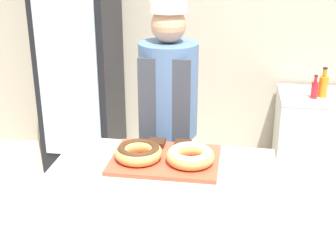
{
  "coord_description": "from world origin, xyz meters",
  "views": [
    {
      "loc": [
        0.39,
        -2.38,
        2.09
      ],
      "look_at": [
        0.0,
        0.1,
        1.09
      ],
      "focal_mm": 50.0,
      "sensor_mm": 36.0,
      "label": 1
    }
  ],
  "objects_px": {
    "donut_chocolate_glaze": "(138,152)",
    "bottle_orange_b": "(323,86)",
    "brownie_back_right": "(183,145)",
    "chest_freezer": "(325,137)",
    "baker_person": "(168,123)",
    "beverage_fridge": "(81,69)",
    "donut_light_glaze": "(190,155)",
    "bottle_red": "(315,89)",
    "serving_tray": "(165,160)",
    "brownie_back_left": "(157,143)"
  },
  "relations": [
    {
      "from": "brownie_back_left",
      "to": "brownie_back_right",
      "type": "relative_size",
      "value": 1.0
    },
    {
      "from": "beverage_fridge",
      "to": "chest_freezer",
      "type": "xyz_separation_m",
      "value": [
        2.28,
        0.01,
        -0.54
      ]
    },
    {
      "from": "beverage_fridge",
      "to": "chest_freezer",
      "type": "relative_size",
      "value": 2.15
    },
    {
      "from": "donut_light_glaze",
      "to": "baker_person",
      "type": "height_order",
      "value": "baker_person"
    },
    {
      "from": "donut_chocolate_glaze",
      "to": "baker_person",
      "type": "xyz_separation_m",
      "value": [
        0.07,
        0.62,
        -0.06
      ]
    },
    {
      "from": "beverage_fridge",
      "to": "chest_freezer",
      "type": "height_order",
      "value": "beverage_fridge"
    },
    {
      "from": "donut_light_glaze",
      "to": "bottle_orange_b",
      "type": "height_order",
      "value": "bottle_orange_b"
    },
    {
      "from": "serving_tray",
      "to": "bottle_red",
      "type": "bearing_deg",
      "value": 57.64
    },
    {
      "from": "donut_light_glaze",
      "to": "bottle_orange_b",
      "type": "bearing_deg",
      "value": 60.7
    },
    {
      "from": "beverage_fridge",
      "to": "bottle_orange_b",
      "type": "bearing_deg",
      "value": -0.86
    },
    {
      "from": "baker_person",
      "to": "chest_freezer",
      "type": "bearing_deg",
      "value": 41.98
    },
    {
      "from": "donut_chocolate_glaze",
      "to": "bottle_orange_b",
      "type": "relative_size",
      "value": 1.02
    },
    {
      "from": "brownie_back_left",
      "to": "chest_freezer",
      "type": "height_order",
      "value": "brownie_back_left"
    },
    {
      "from": "brownie_back_right",
      "to": "chest_freezer",
      "type": "height_order",
      "value": "brownie_back_right"
    },
    {
      "from": "donut_chocolate_glaze",
      "to": "brownie_back_left",
      "type": "height_order",
      "value": "donut_chocolate_glaze"
    },
    {
      "from": "donut_light_glaze",
      "to": "bottle_red",
      "type": "relative_size",
      "value": 1.31
    },
    {
      "from": "bottle_orange_b",
      "to": "donut_light_glaze",
      "type": "bearing_deg",
      "value": -119.3
    },
    {
      "from": "brownie_back_left",
      "to": "bottle_orange_b",
      "type": "bearing_deg",
      "value": 51.89
    },
    {
      "from": "bottle_red",
      "to": "brownie_back_right",
      "type": "bearing_deg",
      "value": -123.03
    },
    {
      "from": "bottle_red",
      "to": "beverage_fridge",
      "type": "bearing_deg",
      "value": 177.85
    },
    {
      "from": "donut_chocolate_glaze",
      "to": "beverage_fridge",
      "type": "bearing_deg",
      "value": 118.02
    },
    {
      "from": "donut_chocolate_glaze",
      "to": "baker_person",
      "type": "height_order",
      "value": "baker_person"
    },
    {
      "from": "baker_person",
      "to": "serving_tray",
      "type": "bearing_deg",
      "value": -82.77
    },
    {
      "from": "serving_tray",
      "to": "brownie_back_left",
      "type": "distance_m",
      "value": 0.18
    },
    {
      "from": "serving_tray",
      "to": "donut_light_glaze",
      "type": "relative_size",
      "value": 2.26
    },
    {
      "from": "brownie_back_left",
      "to": "bottle_orange_b",
      "type": "distance_m",
      "value": 1.94
    },
    {
      "from": "bottle_red",
      "to": "baker_person",
      "type": "bearing_deg",
      "value": -136.51
    },
    {
      "from": "chest_freezer",
      "to": "bottle_red",
      "type": "height_order",
      "value": "bottle_red"
    },
    {
      "from": "beverage_fridge",
      "to": "bottle_red",
      "type": "height_order",
      "value": "beverage_fridge"
    },
    {
      "from": "beverage_fridge",
      "to": "donut_light_glaze",
      "type": "bearing_deg",
      "value": -55.03
    },
    {
      "from": "baker_person",
      "to": "beverage_fridge",
      "type": "relative_size",
      "value": 0.91
    },
    {
      "from": "serving_tray",
      "to": "bottle_red",
      "type": "xyz_separation_m",
      "value": [
        1.04,
        1.64,
        -0.04
      ]
    },
    {
      "from": "donut_light_glaze",
      "to": "brownie_back_left",
      "type": "bearing_deg",
      "value": 138.18
    },
    {
      "from": "donut_chocolate_glaze",
      "to": "brownie_back_right",
      "type": "xyz_separation_m",
      "value": [
        0.23,
        0.2,
        -0.03
      ]
    },
    {
      "from": "donut_chocolate_glaze",
      "to": "donut_light_glaze",
      "type": "xyz_separation_m",
      "value": [
        0.29,
        0.0,
        0.0
      ]
    },
    {
      "from": "beverage_fridge",
      "to": "bottle_red",
      "type": "distance_m",
      "value": 2.13
    },
    {
      "from": "serving_tray",
      "to": "baker_person",
      "type": "xyz_separation_m",
      "value": [
        -0.07,
        0.59,
        -0.01
      ]
    },
    {
      "from": "beverage_fridge",
      "to": "bottle_red",
      "type": "xyz_separation_m",
      "value": [
        2.13,
        -0.08,
        -0.07
      ]
    },
    {
      "from": "donut_chocolate_glaze",
      "to": "brownie_back_right",
      "type": "height_order",
      "value": "donut_chocolate_glaze"
    },
    {
      "from": "donut_chocolate_glaze",
      "to": "brownie_back_left",
      "type": "xyz_separation_m",
      "value": [
        0.07,
        0.2,
        -0.03
      ]
    },
    {
      "from": "donut_chocolate_glaze",
      "to": "brownie_back_right",
      "type": "distance_m",
      "value": 0.31
    },
    {
      "from": "brownie_back_right",
      "to": "bottle_red",
      "type": "height_order",
      "value": "bottle_red"
    },
    {
      "from": "baker_person",
      "to": "bottle_red",
      "type": "distance_m",
      "value": 1.54
    },
    {
      "from": "beverage_fridge",
      "to": "bottle_red",
      "type": "bearing_deg",
      "value": -2.15
    },
    {
      "from": "beverage_fridge",
      "to": "chest_freezer",
      "type": "distance_m",
      "value": 2.35
    },
    {
      "from": "donut_light_glaze",
      "to": "beverage_fridge",
      "type": "relative_size",
      "value": 0.14
    },
    {
      "from": "chest_freezer",
      "to": "bottle_orange_b",
      "type": "bearing_deg",
      "value": -153.77
    },
    {
      "from": "bottle_red",
      "to": "serving_tray",
      "type": "bearing_deg",
      "value": -122.36
    },
    {
      "from": "baker_person",
      "to": "chest_freezer",
      "type": "xyz_separation_m",
      "value": [
        1.27,
        1.14,
        -0.51
      ]
    },
    {
      "from": "brownie_back_left",
      "to": "brownie_back_right",
      "type": "xyz_separation_m",
      "value": [
        0.16,
        0.0,
        0.0
      ]
    }
  ]
}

